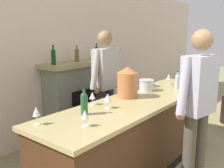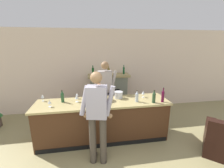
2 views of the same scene
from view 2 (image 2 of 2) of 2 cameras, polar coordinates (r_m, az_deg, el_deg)
The scene contains 16 objects.
wall_back_panel at distance 5.15m, azimuth -7.49°, elevation 4.84°, with size 12.00×0.07×2.75m.
bar_counter at distance 3.73m, azimuth -3.38°, elevation -13.57°, with size 3.11×0.79×0.97m.
fireplace_stone at distance 5.11m, azimuth -1.28°, elevation -3.36°, with size 1.36×0.52×1.61m.
person_customer at distance 2.80m, azimuth -5.61°, elevation -11.74°, with size 0.65×0.36×1.82m.
person_bartender at distance 4.20m, azimuth -2.60°, elevation -2.42°, with size 0.66×0.31×1.82m.
copper_dispenser at distance 3.62m, azimuth -4.89°, elevation -2.74°, with size 0.27×0.31×0.40m.
ice_bucket_steel at distance 3.72m, azimuth 2.50°, elevation -4.13°, with size 0.21×0.21×0.16m.
wine_bottle_port_short at distance 3.64m, azimuth 18.81°, elevation -4.26°, with size 0.07×0.07×0.34m.
wine_bottle_merlot_tall at distance 3.55m, azimuth 15.68°, elevation -4.82°, with size 0.08×0.08×0.30m.
wine_bottle_riesling_slim at distance 3.63m, azimuth -18.37°, elevation -4.65°, with size 0.07×0.07×0.29m.
wine_bottle_cabernet_heavy at distance 3.52m, azimuth 9.47°, elevation -4.74°, with size 0.07×0.07×0.27m.
wine_glass_near_bucket at distance 3.84m, azimuth 11.82°, elevation -3.28°, with size 0.07×0.07×0.17m.
wine_glass_back_row at distance 3.55m, azimuth -13.31°, elevation -4.91°, with size 0.08×0.08×0.17m.
wine_glass_front_right at distance 3.47m, azimuth -22.71°, elevation -6.39°, with size 0.07×0.07×0.15m.
wine_glass_by_dispenser at distance 3.77m, azimuth -13.17°, elevation -3.92°, with size 0.07×0.07×0.15m.
wine_glass_front_left at distance 3.87m, azimuth -24.94°, elevation -4.26°, with size 0.07×0.07×0.17m.
Camera 2 is at (-0.15, -1.07, 2.27)m, focal length 24.00 mm.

